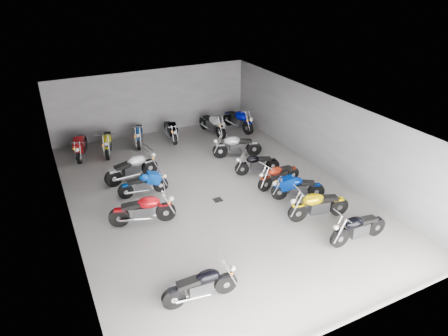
{
  "coord_description": "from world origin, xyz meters",
  "views": [
    {
      "loc": [
        -5.37,
        -11.8,
        7.73
      ],
      "look_at": [
        0.48,
        -0.04,
        1.0
      ],
      "focal_mm": 32.0,
      "sensor_mm": 36.0,
      "label": 1
    }
  ],
  "objects_px": {
    "motorcycle_left_a": "(201,285)",
    "motorcycle_back_e": "(213,124)",
    "motorcycle_left_f": "(132,168)",
    "motorcycle_right_c": "(297,187)",
    "drain_grate": "(218,200)",
    "motorcycle_back_c": "(139,134)",
    "motorcycle_right_d": "(279,175)",
    "motorcycle_back_a": "(81,146)",
    "motorcycle_right_a": "(358,228)",
    "motorcycle_right_f": "(237,146)",
    "motorcycle_right_b": "(318,205)",
    "motorcycle_back_f": "(238,120)",
    "motorcycle_back_b": "(108,142)",
    "motorcycle_back_d": "(171,130)",
    "motorcycle_left_e": "(144,184)",
    "motorcycle_right_e": "(257,163)",
    "motorcycle_left_d": "(143,210)"
  },
  "relations": [
    {
      "from": "motorcycle_left_e",
      "to": "motorcycle_back_f",
      "type": "height_order",
      "value": "motorcycle_back_f"
    },
    {
      "from": "motorcycle_back_e",
      "to": "motorcycle_back_b",
      "type": "bearing_deg",
      "value": -8.5
    },
    {
      "from": "motorcycle_back_d",
      "to": "motorcycle_right_e",
      "type": "bearing_deg",
      "value": 115.93
    },
    {
      "from": "motorcycle_right_a",
      "to": "motorcycle_back_b",
      "type": "distance_m",
      "value": 11.47
    },
    {
      "from": "motorcycle_back_d",
      "to": "motorcycle_back_e",
      "type": "xyz_separation_m",
      "value": [
        2.13,
        -0.3,
        0.05
      ]
    },
    {
      "from": "motorcycle_back_b",
      "to": "motorcycle_back_c",
      "type": "bearing_deg",
      "value": -151.59
    },
    {
      "from": "motorcycle_right_a",
      "to": "motorcycle_right_f",
      "type": "height_order",
      "value": "motorcycle_right_f"
    },
    {
      "from": "drain_grate",
      "to": "motorcycle_left_f",
      "type": "bearing_deg",
      "value": 129.44
    },
    {
      "from": "motorcycle_left_e",
      "to": "motorcycle_back_a",
      "type": "bearing_deg",
      "value": -156.99
    },
    {
      "from": "motorcycle_left_f",
      "to": "motorcycle_right_c",
      "type": "relative_size",
      "value": 1.19
    },
    {
      "from": "motorcycle_right_d",
      "to": "motorcycle_back_a",
      "type": "xyz_separation_m",
      "value": [
        -6.39,
        6.2,
        0.05
      ]
    },
    {
      "from": "motorcycle_right_e",
      "to": "motorcycle_back_d",
      "type": "height_order",
      "value": "motorcycle_back_d"
    },
    {
      "from": "motorcycle_right_c",
      "to": "motorcycle_left_e",
      "type": "bearing_deg",
      "value": 83.66
    },
    {
      "from": "drain_grate",
      "to": "motorcycle_back_f",
      "type": "height_order",
      "value": "motorcycle_back_f"
    },
    {
      "from": "motorcycle_left_d",
      "to": "motorcycle_left_f",
      "type": "height_order",
      "value": "motorcycle_left_f"
    },
    {
      "from": "motorcycle_right_a",
      "to": "motorcycle_back_c",
      "type": "bearing_deg",
      "value": 22.64
    },
    {
      "from": "motorcycle_right_d",
      "to": "motorcycle_back_b",
      "type": "distance_m",
      "value": 8.0
    },
    {
      "from": "drain_grate",
      "to": "motorcycle_right_c",
      "type": "relative_size",
      "value": 0.17
    },
    {
      "from": "motorcycle_left_a",
      "to": "motorcycle_left_e",
      "type": "distance_m",
      "value": 5.79
    },
    {
      "from": "motorcycle_left_f",
      "to": "motorcycle_back_c",
      "type": "xyz_separation_m",
      "value": [
        1.23,
        3.45,
        -0.04
      ]
    },
    {
      "from": "motorcycle_back_f",
      "to": "motorcycle_left_e",
      "type": "bearing_deg",
      "value": 23.87
    },
    {
      "from": "motorcycle_left_a",
      "to": "motorcycle_back_d",
      "type": "bearing_deg",
      "value": 169.18
    },
    {
      "from": "motorcycle_left_a",
      "to": "motorcycle_right_a",
      "type": "distance_m",
      "value": 5.31
    },
    {
      "from": "motorcycle_left_a",
      "to": "motorcycle_back_e",
      "type": "distance_m",
      "value": 11.26
    },
    {
      "from": "motorcycle_left_a",
      "to": "motorcycle_right_e",
      "type": "bearing_deg",
      "value": 142.83
    },
    {
      "from": "motorcycle_right_b",
      "to": "motorcycle_right_e",
      "type": "height_order",
      "value": "motorcycle_right_b"
    },
    {
      "from": "motorcycle_right_a",
      "to": "motorcycle_left_d",
      "type": "bearing_deg",
      "value": 57.3
    },
    {
      "from": "drain_grate",
      "to": "motorcycle_back_c",
      "type": "xyz_separation_m",
      "value": [
        -1.14,
        6.33,
        0.5
      ]
    },
    {
      "from": "motorcycle_left_e",
      "to": "motorcycle_right_b",
      "type": "xyz_separation_m",
      "value": [
        4.81,
        -4.12,
        0.07
      ]
    },
    {
      "from": "drain_grate",
      "to": "motorcycle_back_e",
      "type": "height_order",
      "value": "motorcycle_back_e"
    },
    {
      "from": "motorcycle_back_d",
      "to": "motorcycle_right_a",
      "type": "bearing_deg",
      "value": 107.96
    },
    {
      "from": "motorcycle_left_a",
      "to": "motorcycle_right_f",
      "type": "xyz_separation_m",
      "value": [
        4.84,
        7.18,
        0.05
      ]
    },
    {
      "from": "motorcycle_left_a",
      "to": "motorcycle_back_b",
      "type": "distance_m",
      "value": 10.15
    },
    {
      "from": "motorcycle_left_d",
      "to": "motorcycle_right_d",
      "type": "distance_m",
      "value": 5.38
    },
    {
      "from": "motorcycle_right_b",
      "to": "motorcycle_back_f",
      "type": "distance_m",
      "value": 8.48
    },
    {
      "from": "drain_grate",
      "to": "motorcycle_right_a",
      "type": "xyz_separation_m",
      "value": [
        2.82,
        -4.11,
        0.49
      ]
    },
    {
      "from": "motorcycle_right_f",
      "to": "motorcycle_back_c",
      "type": "bearing_deg",
      "value": 63.66
    },
    {
      "from": "drain_grate",
      "to": "motorcycle_left_d",
      "type": "relative_size",
      "value": 0.15
    },
    {
      "from": "motorcycle_right_c",
      "to": "motorcycle_back_b",
      "type": "distance_m",
      "value": 8.92
    },
    {
      "from": "motorcycle_right_a",
      "to": "motorcycle_back_e",
      "type": "distance_m",
      "value": 9.99
    },
    {
      "from": "motorcycle_right_e",
      "to": "motorcycle_back_f",
      "type": "relative_size",
      "value": 0.8
    },
    {
      "from": "motorcycle_left_f",
      "to": "motorcycle_back_a",
      "type": "height_order",
      "value": "motorcycle_left_f"
    },
    {
      "from": "motorcycle_back_f",
      "to": "motorcycle_left_d",
      "type": "bearing_deg",
      "value": 31.38
    },
    {
      "from": "motorcycle_back_d",
      "to": "motorcycle_back_f",
      "type": "bearing_deg",
      "value": 178.82
    },
    {
      "from": "motorcycle_back_c",
      "to": "motorcycle_back_a",
      "type": "bearing_deg",
      "value": 22.3
    },
    {
      "from": "motorcycle_left_f",
      "to": "motorcycle_right_d",
      "type": "distance_m",
      "value": 5.76
    },
    {
      "from": "motorcycle_left_e",
      "to": "motorcycle_right_b",
      "type": "height_order",
      "value": "motorcycle_right_b"
    },
    {
      "from": "motorcycle_right_c",
      "to": "motorcycle_back_d",
      "type": "xyz_separation_m",
      "value": [
        -2.25,
        7.37,
        0.02
      ]
    },
    {
      "from": "drain_grate",
      "to": "motorcycle_back_f",
      "type": "relative_size",
      "value": 0.14
    },
    {
      "from": "motorcycle_back_a",
      "to": "motorcycle_back_b",
      "type": "relative_size",
      "value": 0.99
    }
  ]
}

